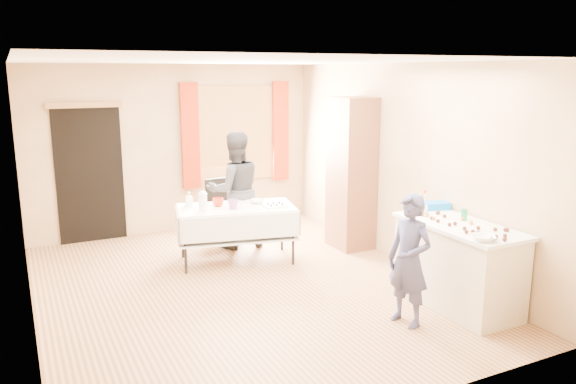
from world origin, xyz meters
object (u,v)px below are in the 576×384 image
chair (223,224)px  girl (409,260)px  party_table (236,229)px  woman (235,190)px  counter (457,265)px  cabinet (351,174)px

chair → girl: size_ratio=0.71×
party_table → woman: size_ratio=1.01×
counter → chair: size_ratio=1.54×
party_table → woman: woman is taller
girl → woman: 3.20m
party_table → girl: bearing=-59.1°
girl → cabinet: bearing=146.5°
chair → woman: bearing=-78.5°
chair → woman: (0.09, -0.29, 0.55)m
chair → party_table: bearing=-104.7°
counter → chair: (-1.48, 3.28, -0.17)m
counter → woman: woman is taller
cabinet → party_table: size_ratio=1.27×
cabinet → girl: 2.60m
cabinet → counter: bearing=-92.5°
party_table → chair: bearing=94.3°
counter → party_table: 2.89m
chair → girl: bearing=-84.7°
chair → counter: bearing=-72.2°
cabinet → chair: 2.03m
woman → girl: bearing=107.2°
cabinet → girl: cabinet is taller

